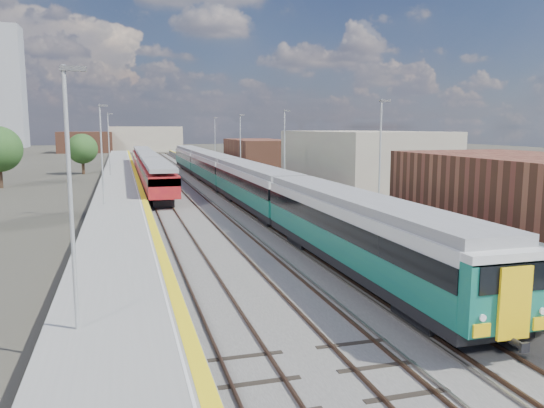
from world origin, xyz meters
name	(u,v)px	position (x,y,z in m)	size (l,w,h in m)	color
ground	(206,190)	(0.00, 50.00, 0.00)	(320.00, 320.00, 0.00)	#47443A
ballast_bed	(183,188)	(-2.25, 52.50, 0.03)	(10.50, 155.00, 0.06)	#565451
tracks	(186,185)	(-1.65, 54.18, 0.11)	(8.96, 160.00, 0.17)	#4C3323
platform_right	(247,181)	(5.28, 52.49, 0.54)	(4.70, 155.00, 8.52)	slate
platform_left	(120,185)	(-9.05, 52.49, 0.52)	(4.30, 155.00, 8.52)	slate
buildings	(82,112)	(-18.12, 138.60, 10.70)	(72.00, 185.50, 40.00)	brown
green_train	(230,174)	(1.50, 43.68, 2.21)	(2.85, 79.30, 3.13)	black
red_train	(148,165)	(-5.50, 62.75, 1.99)	(2.67, 54.14, 3.37)	black
tree_c	(82,149)	(-14.23, 74.24, 3.71)	(4.35, 4.35, 5.90)	#382619
tree_d	(330,152)	(19.28, 61.64, 3.40)	(3.99, 3.99, 5.41)	#382619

